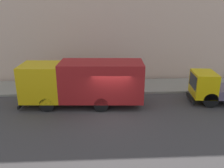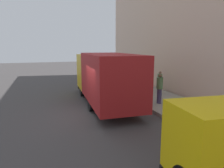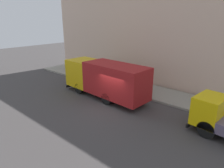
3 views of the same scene
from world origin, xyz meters
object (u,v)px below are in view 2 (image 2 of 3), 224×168
Objects in this scene: large_utility_truck at (104,76)px; pedestrian_walking at (150,78)px; street_sign_post at (137,74)px; pedestrian_third at (160,88)px; pedestrian_standing at (160,82)px; traffic_cone_orange at (119,83)px.

pedestrian_walking is (4.45, 2.11, -0.68)m from large_utility_truck.
pedestrian_walking is at bearing 41.23° from street_sign_post.
pedestrian_third reaches higher than pedestrian_walking.
street_sign_post is at bearing 31.03° from pedestrian_walking.
pedestrian_walking is 0.96× the size of pedestrian_third.
pedestrian_standing is 3.71m from traffic_cone_orange.
traffic_cone_orange is at bearing -145.78° from pedestrian_standing.
pedestrian_standing is (4.42, 0.70, -0.73)m from large_utility_truck.
street_sign_post is at bearing 160.28° from pedestrian_third.
pedestrian_third is at bearing -84.93° from traffic_cone_orange.
street_sign_post is (-2.12, -1.86, 0.64)m from pedestrian_walking.
pedestrian_standing is (-0.02, -1.41, -0.05)m from pedestrian_walking.
pedestrian_standing is 2.79m from pedestrian_third.
pedestrian_walking is 2.90m from street_sign_post.
street_sign_post is (-2.10, -0.45, 0.69)m from pedestrian_standing.
traffic_cone_orange is at bearing 88.21° from street_sign_post.
pedestrian_standing reaches higher than traffic_cone_orange.
pedestrian_walking is 0.65× the size of street_sign_post.
pedestrian_standing is 0.62× the size of street_sign_post.
pedestrian_standing is 0.91× the size of pedestrian_third.
large_utility_truck reaches higher than street_sign_post.
large_utility_truck is 4.97× the size of pedestrian_walking.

